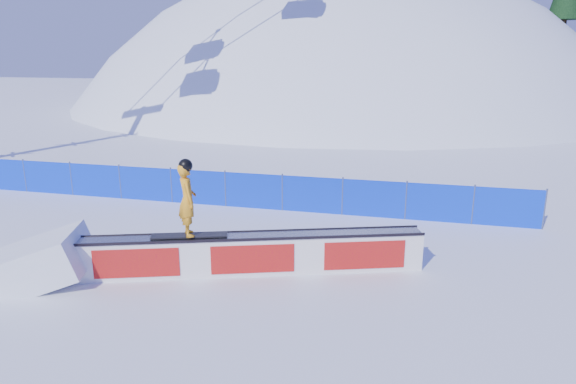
# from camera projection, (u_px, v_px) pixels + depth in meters

# --- Properties ---
(ground) EXTENTS (160.00, 160.00, 0.00)m
(ground) POSITION_uv_depth(u_px,v_px,m) (131.00, 251.00, 13.61)
(ground) COLOR white
(ground) RESTS_ON ground
(snow_hill) EXTENTS (64.00, 64.00, 64.00)m
(snow_hill) POSITION_uv_depth(u_px,v_px,m) (340.00, 264.00, 57.71)
(snow_hill) COLOR white
(snow_hill) RESTS_ON ground
(safety_fence) EXTENTS (22.05, 0.05, 1.30)m
(safety_fence) POSITION_uv_depth(u_px,v_px,m) (198.00, 187.00, 17.67)
(safety_fence) COLOR #0730DB
(safety_fence) RESTS_ON ground
(rail_box) EXTENTS (7.90, 3.20, 0.98)m
(rail_box) POSITION_uv_depth(u_px,v_px,m) (252.00, 254.00, 12.17)
(rail_box) COLOR white
(rail_box) RESTS_ON ground
(snow_ramp) EXTENTS (3.07, 2.45, 1.67)m
(snow_ramp) POSITION_uv_depth(u_px,v_px,m) (32.00, 281.00, 11.85)
(snow_ramp) COLOR white
(snow_ramp) RESTS_ON ground
(snowboarder) EXTENTS (1.76, 0.87, 1.84)m
(snowboarder) POSITION_uv_depth(u_px,v_px,m) (187.00, 199.00, 11.67)
(snowboarder) COLOR black
(snowboarder) RESTS_ON rail_box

